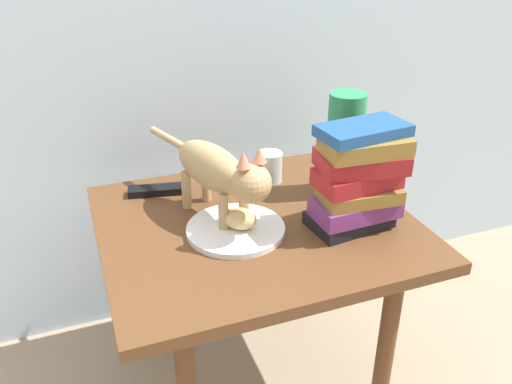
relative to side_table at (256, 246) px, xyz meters
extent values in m
plane|color=gray|center=(0.00, 0.00, -0.47)|extent=(6.00, 6.00, 0.00)
cube|color=brown|center=(0.00, 0.00, 0.06)|extent=(0.75, 0.66, 0.03)
cylinder|color=brown|center=(0.25, -0.25, -0.22)|extent=(0.04, 0.04, 0.52)
cylinder|color=brown|center=(-0.25, 0.25, -0.22)|extent=(0.04, 0.04, 0.52)
cylinder|color=brown|center=(0.25, 0.25, -0.22)|extent=(0.04, 0.04, 0.52)
cylinder|color=white|center=(-0.06, -0.03, 0.08)|extent=(0.23, 0.23, 0.01)
ellipsoid|color=#E0BC7A|center=(-0.05, -0.04, 0.11)|extent=(0.10, 0.10, 0.05)
cylinder|color=tan|center=(-0.03, -0.01, 0.12)|extent=(0.02, 0.02, 0.10)
cylinder|color=tan|center=(-0.09, -0.03, 0.12)|extent=(0.02, 0.02, 0.10)
cylinder|color=tan|center=(-0.08, 0.14, 0.12)|extent=(0.02, 0.02, 0.10)
cylinder|color=tan|center=(-0.14, 0.13, 0.12)|extent=(0.02, 0.02, 0.10)
ellipsoid|color=tan|center=(-0.09, 0.06, 0.21)|extent=(0.17, 0.28, 0.11)
sphere|color=tan|center=(-0.04, -0.08, 0.22)|extent=(0.09, 0.09, 0.09)
cone|color=#DD8460|center=(-0.02, -0.07, 0.28)|extent=(0.03, 0.03, 0.03)
cone|color=#DD8460|center=(-0.06, -0.09, 0.28)|extent=(0.03, 0.03, 0.03)
cylinder|color=tan|center=(-0.15, 0.26, 0.22)|extent=(0.07, 0.16, 0.02)
cube|color=black|center=(0.20, -0.10, 0.09)|extent=(0.20, 0.14, 0.03)
cube|color=#72337A|center=(0.21, -0.11, 0.13)|extent=(0.20, 0.12, 0.04)
cube|color=olive|center=(0.21, -0.11, 0.16)|extent=(0.19, 0.12, 0.03)
cube|color=maroon|center=(0.21, -0.10, 0.20)|extent=(0.19, 0.12, 0.04)
cube|color=maroon|center=(0.22, -0.10, 0.24)|extent=(0.21, 0.15, 0.04)
cube|color=olive|center=(0.22, -0.11, 0.28)|extent=(0.20, 0.12, 0.04)
cube|color=#1E4C8C|center=(0.22, -0.10, 0.32)|extent=(0.21, 0.13, 0.03)
cylinder|color=#288C51|center=(0.27, 0.07, 0.21)|extent=(0.10, 0.10, 0.27)
cylinder|color=silver|center=(0.11, 0.20, 0.12)|extent=(0.07, 0.07, 0.08)
cylinder|color=silver|center=(0.11, 0.20, 0.10)|extent=(0.06, 0.06, 0.04)
cube|color=black|center=(-0.20, 0.23, 0.08)|extent=(0.16, 0.07, 0.02)
camera|label=1|loc=(-0.39, -1.05, 0.74)|focal=37.09mm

